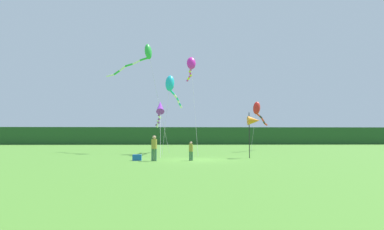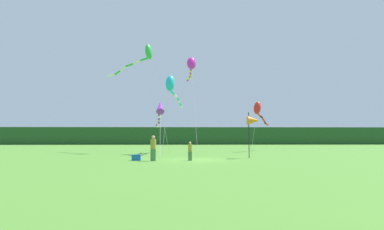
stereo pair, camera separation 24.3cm
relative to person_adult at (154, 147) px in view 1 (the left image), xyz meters
The scene contains 11 objects.
ground_plane 3.10m from the person_adult, 20.04° to the left, with size 120.00×120.00×0.00m, color #4C842D.
distant_treeline 46.10m from the person_adult, 86.55° to the left, with size 108.00×3.91×3.52m, color #234C23.
person_adult is the anchor object (origin of this frame).
person_child 2.47m from the person_adult, ahead, with size 0.28×0.28×1.27m.
cooler_box 1.46m from the person_adult, 158.35° to the left, with size 0.59×0.33×0.40m, color #1959B2.
banner_flag_pole 7.97m from the person_adult, 20.51° to the left, with size 0.90×0.70×3.43m.
kite_red 17.57m from the person_adult, 53.21° to the left, with size 3.51×6.29×5.49m.
kite_green 15.20m from the person_adult, 99.98° to the left, with size 7.22×4.59×11.23m.
kite_cyan 11.38m from the person_adult, 85.06° to the left, with size 1.83×8.13×7.59m.
kite_purple 8.41m from the person_adult, 90.85° to the left, with size 1.14×8.65×5.04m.
kite_magenta 12.29m from the person_adult, 73.42° to the left, with size 0.93×7.87×9.33m.
Camera 1 is at (-1.11, -22.56, 1.60)m, focal length 30.40 mm.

